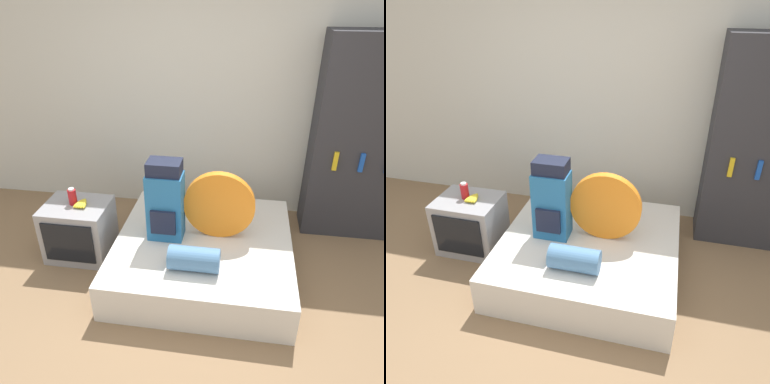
{
  "view_description": "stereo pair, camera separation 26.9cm",
  "coord_description": "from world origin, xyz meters",
  "views": [
    {
      "loc": [
        0.38,
        -1.78,
        2.28
      ],
      "look_at": [
        -0.03,
        0.89,
        0.79
      ],
      "focal_mm": 35.0,
      "sensor_mm": 36.0,
      "label": 1
    },
    {
      "loc": [
        0.64,
        -1.73,
        2.28
      ],
      "look_at": [
        -0.03,
        0.89,
        0.79
      ],
      "focal_mm": 35.0,
      "sensor_mm": 36.0,
      "label": 2
    }
  ],
  "objects": [
    {
      "name": "bookshelf",
      "position": [
        1.45,
        1.77,
        0.98
      ],
      "size": [
        0.88,
        0.4,
        1.96
      ],
      "color": "#2D2D33",
      "rests_on": "ground_plane"
    },
    {
      "name": "television",
      "position": [
        -1.1,
        0.93,
        0.27
      ],
      "size": [
        0.58,
        0.48,
        0.54
      ],
      "color": "#939399",
      "rests_on": "ground_plane"
    },
    {
      "name": "banana_bunch",
      "position": [
        -1.04,
        0.94,
        0.56
      ],
      "size": [
        0.13,
        0.17,
        0.04
      ],
      "color": "yellow",
      "rests_on": "television"
    },
    {
      "name": "backpack",
      "position": [
        -0.25,
        0.87,
        0.68
      ],
      "size": [
        0.3,
        0.24,
        0.72
      ],
      "color": "#23669E",
      "rests_on": "bed"
    },
    {
      "name": "sleeping_roll",
      "position": [
        0.05,
        0.47,
        0.43
      ],
      "size": [
        0.4,
        0.19,
        0.19
      ],
      "color": "teal",
      "rests_on": "bed"
    },
    {
      "name": "ground_plane",
      "position": [
        0.0,
        0.0,
        0.0
      ],
      "size": [
        16.0,
        16.0,
        0.0
      ],
      "primitive_type": "plane",
      "color": "#846647"
    },
    {
      "name": "wall_back",
      "position": [
        0.0,
        2.05,
        1.3
      ],
      "size": [
        8.0,
        0.05,
        2.6
      ],
      "color": "silver",
      "rests_on": "ground_plane"
    },
    {
      "name": "bed",
      "position": [
        0.08,
        0.89,
        0.17
      ],
      "size": [
        1.52,
        1.51,
        0.34
      ],
      "color": "silver",
      "rests_on": "ground_plane"
    },
    {
      "name": "canister",
      "position": [
        -1.13,
        0.95,
        0.62
      ],
      "size": [
        0.07,
        0.07,
        0.16
      ],
      "color": "#B2191E",
      "rests_on": "television"
    },
    {
      "name": "tent_bag",
      "position": [
        0.2,
        0.95,
        0.64
      ],
      "size": [
        0.61,
        0.07,
        0.61
      ],
      "color": "orange",
      "rests_on": "bed"
    }
  ]
}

